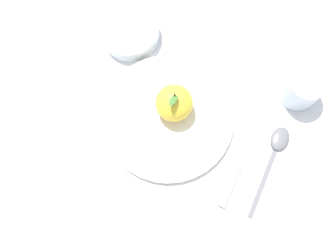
% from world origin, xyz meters
% --- Properties ---
extents(ground_plane, '(2.40, 2.40, 0.00)m').
position_xyz_m(ground_plane, '(0.00, 0.00, 0.00)').
color(ground_plane, silver).
extents(dinner_plate, '(0.25, 0.25, 0.01)m').
position_xyz_m(dinner_plate, '(-0.02, -0.02, 0.01)').
color(dinner_plate, silver).
rests_on(dinner_plate, ground_plane).
extents(apple, '(0.07, 0.07, 0.09)m').
position_xyz_m(apple, '(-0.04, -0.01, 0.05)').
color(apple, gold).
rests_on(apple, dinner_plate).
extents(side_bowl, '(0.12, 0.12, 0.04)m').
position_xyz_m(side_bowl, '(-0.18, -0.13, 0.02)').
color(side_bowl, silver).
rests_on(side_bowl, ground_plane).
extents(cup, '(0.07, 0.07, 0.07)m').
position_xyz_m(cup, '(-0.12, 0.22, 0.04)').
color(cup, silver).
rests_on(cup, ground_plane).
extents(knife, '(0.22, 0.06, 0.01)m').
position_xyz_m(knife, '(0.03, 0.13, 0.00)').
color(knife, silver).
rests_on(knife, ground_plane).
extents(spoon, '(0.18, 0.06, 0.01)m').
position_xyz_m(spoon, '(-0.00, 0.19, 0.01)').
color(spoon, '#59595E').
rests_on(spoon, ground_plane).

